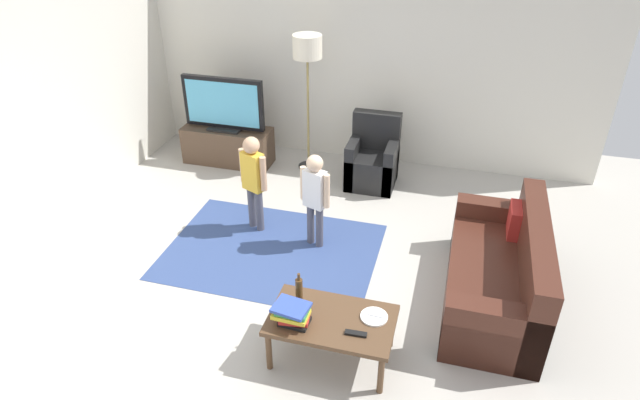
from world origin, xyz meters
TOP-DOWN VIEW (x-y plane):
  - ground at (0.00, 0.00)m, footprint 7.80×7.80m
  - wall_back at (0.00, 3.00)m, footprint 6.00×0.12m
  - wall_left at (-3.00, 0.00)m, footprint 0.12×6.00m
  - area_rug at (-0.50, 0.49)m, footprint 2.20×1.60m
  - tv_stand at (-1.77, 2.30)m, footprint 1.20×0.44m
  - tv at (-1.77, 2.28)m, footprint 1.10×0.28m
  - couch at (1.81, 0.32)m, footprint 0.80×1.80m
  - armchair at (0.24, 2.26)m, footprint 0.60×0.60m
  - floor_lamp at (-0.67, 2.45)m, footprint 0.36×0.36m
  - child_near_tv at (-0.81, 0.87)m, footprint 0.35×0.22m
  - child_center at (-0.09, 0.74)m, footprint 0.34×0.20m
  - coffee_table at (0.47, -0.76)m, footprint 1.00×0.60m
  - book_stack at (0.19, -0.88)m, footprint 0.30×0.25m
  - bottle at (0.17, -0.66)m, footprint 0.06×0.06m
  - tv_remote at (0.69, -0.88)m, footprint 0.17×0.06m
  - plate at (0.79, -0.66)m, footprint 0.22×0.22m

SIDE VIEW (x-z plane):
  - ground at x=0.00m, z-range 0.00..0.00m
  - area_rug at x=-0.50m, z-range 0.00..0.01m
  - tv_stand at x=-1.77m, z-range -0.01..0.49m
  - couch at x=1.81m, z-range -0.14..0.72m
  - armchair at x=0.24m, z-range -0.15..0.75m
  - coffee_table at x=0.47m, z-range 0.16..0.58m
  - plate at x=0.79m, z-range 0.42..0.44m
  - tv_remote at x=0.69m, z-range 0.42..0.44m
  - book_stack at x=0.19m, z-range 0.43..0.59m
  - bottle at x=0.17m, z-range 0.40..0.70m
  - child_center at x=-0.09m, z-range 0.11..1.17m
  - child_near_tv at x=-0.81m, z-range 0.11..1.23m
  - tv at x=-1.77m, z-range 0.49..1.20m
  - wall_back at x=0.00m, z-range 0.00..2.70m
  - wall_left at x=-3.00m, z-range 0.00..2.70m
  - floor_lamp at x=-0.67m, z-range 0.65..2.43m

